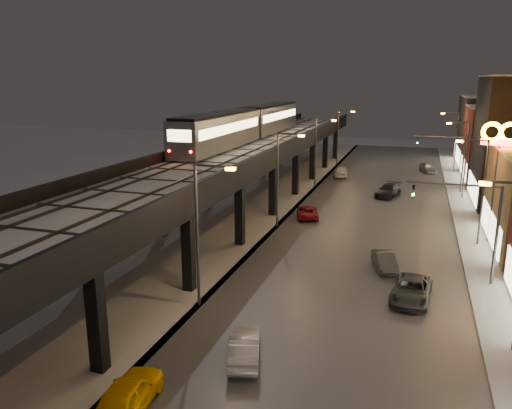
% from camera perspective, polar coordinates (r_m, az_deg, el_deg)
% --- Properties ---
extents(road_surface, '(17.00, 120.00, 0.06)m').
position_cam_1_polar(road_surface, '(50.21, 12.71, -2.07)').
color(road_surface, '#46474D').
rests_on(road_surface, ground).
extents(sidewalk_right, '(4.00, 120.00, 0.14)m').
position_cam_1_polar(sidewalk_right, '(50.40, 24.10, -2.87)').
color(sidewalk_right, '#9FA1A8').
rests_on(sidewalk_right, ground).
extents(under_viaduct_pavement, '(11.00, 120.00, 0.06)m').
position_cam_1_polar(under_viaduct_pavement, '(53.02, -1.95, -0.86)').
color(under_viaduct_pavement, '#9FA1A8').
rests_on(under_viaduct_pavement, ground).
extents(elevated_viaduct, '(9.00, 100.00, 6.30)m').
position_cam_1_polar(elevated_viaduct, '(48.95, -3.26, 4.56)').
color(elevated_viaduct, black).
rests_on(elevated_viaduct, ground).
extents(viaduct_trackbed, '(8.40, 100.00, 0.32)m').
position_cam_1_polar(viaduct_trackbed, '(48.94, -3.23, 5.47)').
color(viaduct_trackbed, '#B2B7C1').
rests_on(viaduct_trackbed, elevated_viaduct).
extents(viaduct_parapet_streetside, '(0.30, 100.00, 1.10)m').
position_cam_1_polar(viaduct_parapet_streetside, '(47.52, 1.71, 5.79)').
color(viaduct_parapet_streetside, black).
rests_on(viaduct_parapet_streetside, elevated_viaduct).
extents(viaduct_parapet_far, '(0.30, 100.00, 1.10)m').
position_cam_1_polar(viaduct_parapet_far, '(50.62, -7.84, 6.18)').
color(viaduct_parapet_far, black).
rests_on(viaduct_parapet_far, elevated_viaduct).
extents(building_f, '(12.20, 16.20, 11.16)m').
position_cam_1_polar(building_f, '(90.38, 26.06, 7.53)').
color(building_f, '#252527').
rests_on(building_f, ground).
extents(streetlight_left_1, '(2.57, 0.28, 9.00)m').
position_cam_1_polar(streetlight_left_1, '(29.96, -6.30, -2.43)').
color(streetlight_left_1, '#38383A').
rests_on(streetlight_left_1, ground).
extents(streetlight_left_2, '(2.57, 0.28, 9.00)m').
position_cam_1_polar(streetlight_left_2, '(46.50, 2.80, 3.58)').
color(streetlight_left_2, '#38383A').
rests_on(streetlight_left_2, ground).
extents(streetlight_right_2, '(2.56, 0.28, 9.00)m').
position_cam_1_polar(streetlight_right_2, '(45.25, 24.26, 2.05)').
color(streetlight_right_2, '#38383A').
rests_on(streetlight_right_2, ground).
extents(streetlight_left_3, '(2.57, 0.28, 9.00)m').
position_cam_1_polar(streetlight_left_3, '(63.84, 7.08, 6.37)').
color(streetlight_left_3, '#38383A').
rests_on(streetlight_left_3, ground).
extents(streetlight_right_3, '(2.56, 0.28, 9.00)m').
position_cam_1_polar(streetlight_right_3, '(62.93, 22.65, 5.28)').
color(streetlight_right_3, '#38383A').
rests_on(streetlight_right_3, ground).
extents(streetlight_left_4, '(2.57, 0.28, 9.00)m').
position_cam_1_polar(streetlight_left_4, '(81.47, 9.53, 7.95)').
color(streetlight_left_4, '#38383A').
rests_on(streetlight_left_4, ground).
extents(streetlight_right_4, '(2.56, 0.28, 9.00)m').
position_cam_1_polar(streetlight_right_4, '(80.76, 21.74, 7.09)').
color(streetlight_right_4, '#38383A').
rests_on(streetlight_right_4, ground).
extents(traffic_light_rig_a, '(6.10, 0.34, 7.00)m').
position_cam_1_polar(traffic_light_rig_a, '(36.59, 24.14, -1.76)').
color(traffic_light_rig_a, '#38383A').
rests_on(traffic_light_rig_a, ground).
extents(traffic_light_rig_b, '(6.10, 0.34, 7.00)m').
position_cam_1_polar(traffic_light_rig_b, '(65.93, 21.63, 5.08)').
color(traffic_light_rig_b, '#38383A').
rests_on(traffic_light_rig_b, ground).
extents(subway_train, '(3.13, 37.91, 3.75)m').
position_cam_1_polar(subway_train, '(62.19, -0.88, 9.28)').
color(subway_train, gray).
rests_on(subway_train, viaduct_trackbed).
extents(car_taxi, '(2.28, 4.63, 1.52)m').
position_cam_1_polar(car_taxi, '(23.17, -14.41, -20.40)').
color(car_taxi, '#FAB802').
rests_on(car_taxi, ground).
extents(car_near_white, '(2.59, 4.43, 1.38)m').
position_cam_1_polar(car_near_white, '(25.98, -1.33, -16.00)').
color(car_near_white, '#B5B5C5').
rests_on(car_near_white, ground).
extents(car_mid_silver, '(3.15, 4.79, 1.22)m').
position_cam_1_polar(car_mid_silver, '(50.93, 5.92, -0.88)').
color(car_mid_silver, maroon).
rests_on(car_mid_silver, ground).
extents(car_far_white, '(2.42, 4.71, 1.53)m').
position_cam_1_polar(car_far_white, '(72.99, 9.71, 3.69)').
color(car_far_white, white).
rests_on(car_far_white, ground).
extents(car_onc_silver, '(2.34, 4.07, 1.27)m').
position_cam_1_polar(car_onc_silver, '(38.29, 14.50, -6.34)').
color(car_onc_silver, '#404143').
rests_on(car_onc_silver, ground).
extents(car_onc_dark, '(2.73, 5.14, 1.37)m').
position_cam_1_polar(car_onc_dark, '(33.59, 17.32, -9.40)').
color(car_onc_dark, '#373B42').
rests_on(car_onc_dark, ground).
extents(car_onc_white, '(3.20, 5.37, 1.46)m').
position_cam_1_polar(car_onc_white, '(61.86, 14.87, 1.51)').
color(car_onc_white, black).
rests_on(car_onc_white, ground).
extents(car_onc_red, '(2.95, 4.69, 1.49)m').
position_cam_1_polar(car_onc_red, '(79.82, 19.04, 3.99)').
color(car_onc_red, gray).
rests_on(car_onc_red, ground).
extents(sign_mcdonalds, '(3.07, 0.79, 10.32)m').
position_cam_1_polar(sign_mcdonalds, '(46.27, 26.07, 6.14)').
color(sign_mcdonalds, '#38383A').
rests_on(sign_mcdonalds, ground).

